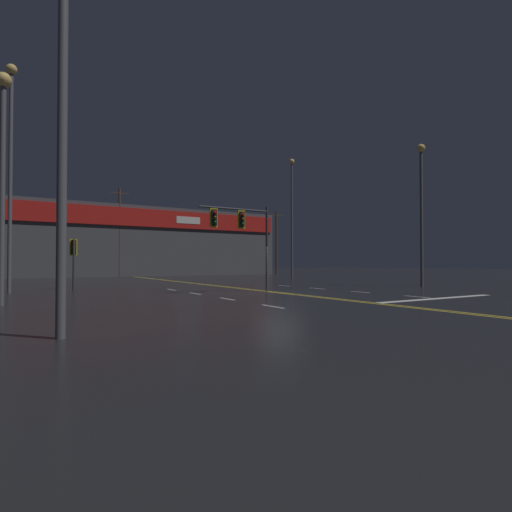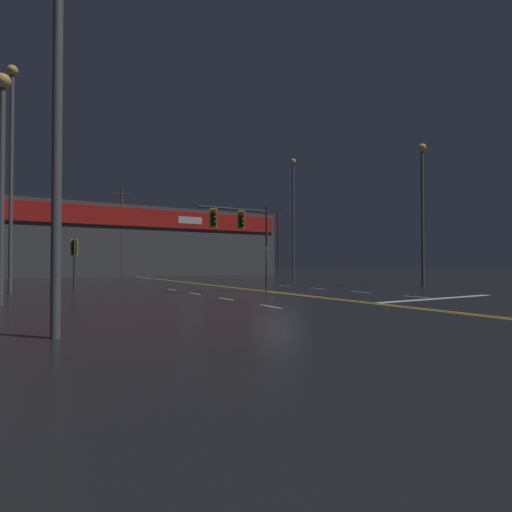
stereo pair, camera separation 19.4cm
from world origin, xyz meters
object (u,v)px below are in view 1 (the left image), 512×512
at_px(streetlight_near_right, 3,155).
at_px(streetlight_far_left, 292,205).
at_px(traffic_signal_corner_northwest, 74,253).
at_px(streetlight_median_approach, 11,151).
at_px(traffic_signal_median, 240,226).
at_px(streetlight_near_left, 63,21).
at_px(streetlight_far_right, 421,196).

relative_size(streetlight_near_right, streetlight_far_left, 0.71).
distance_m(traffic_signal_corner_northwest, streetlight_median_approach, 6.31).
bearing_deg(traffic_signal_median, streetlight_far_left, 45.38).
relative_size(streetlight_near_left, streetlight_far_left, 0.87).
xyz_separation_m(streetlight_near_right, streetlight_far_right, (24.07, -0.23, 0.57)).
distance_m(traffic_signal_corner_northwest, streetlight_far_right, 22.70).
bearing_deg(streetlight_median_approach, streetlight_near_right, -91.50).
height_order(streetlight_near_right, streetlight_far_right, streetlight_far_right).
height_order(streetlight_median_approach, streetlight_far_right, streetlight_median_approach).
relative_size(traffic_signal_median, streetlight_median_approach, 0.38).
bearing_deg(streetlight_near_right, streetlight_far_left, 31.88).
xyz_separation_m(traffic_signal_corner_northwest, streetlight_median_approach, (-3.23, -0.83, 5.35)).
height_order(streetlight_near_right, streetlight_median_approach, streetlight_median_approach).
xyz_separation_m(streetlight_near_left, streetlight_median_approach, (-1.03, 15.76, 0.89)).
relative_size(streetlight_far_left, streetlight_far_right, 1.26).
relative_size(traffic_signal_median, streetlight_far_left, 0.38).
bearing_deg(traffic_signal_corner_northwest, streetlight_far_right, -22.51).
bearing_deg(streetlight_far_left, streetlight_far_right, -92.20).
bearing_deg(streetlight_near_left, streetlight_median_approach, 93.75).
bearing_deg(traffic_signal_corner_northwest, traffic_signal_median, -44.15).
bearing_deg(streetlight_near_left, traffic_signal_median, 44.94).
bearing_deg(streetlight_near_left, streetlight_far_right, 19.39).
distance_m(streetlight_near_right, streetlight_far_right, 24.08).
distance_m(streetlight_median_approach, streetlight_far_left, 25.70).
relative_size(traffic_signal_median, streetlight_near_left, 0.44).
distance_m(traffic_signal_corner_northwest, streetlight_far_left, 23.01).
relative_size(traffic_signal_median, traffic_signal_corner_northwest, 1.56).
xyz_separation_m(streetlight_near_right, streetlight_median_approach, (0.20, 7.50, 1.95)).
bearing_deg(streetlight_near_right, streetlight_far_right, -0.54).
bearing_deg(streetlight_far_right, streetlight_far_left, 87.80).
distance_m(streetlight_near_left, streetlight_near_right, 8.42).
bearing_deg(streetlight_near_left, traffic_signal_corner_northwest, 82.46).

